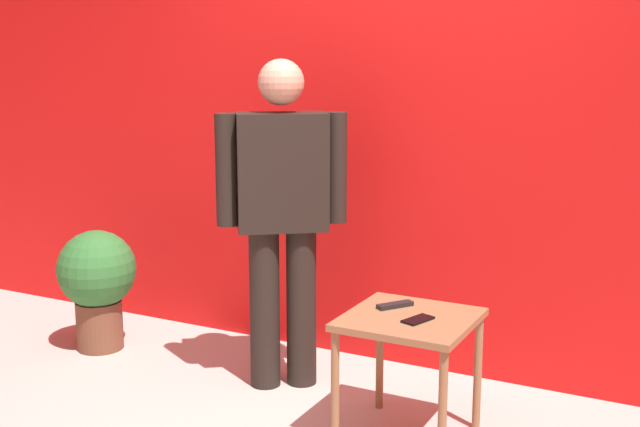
# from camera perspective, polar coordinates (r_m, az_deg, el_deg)

# --- Properties ---
(back_wall_red) EXTENTS (6.12, 0.12, 2.79)m
(back_wall_red) POSITION_cam_1_polar(r_m,az_deg,el_deg) (4.34, 5.11, 7.54)
(back_wall_red) COLOR red
(back_wall_red) RESTS_ON ground_plane
(standing_person) EXTENTS (0.58, 0.46, 1.64)m
(standing_person) POSITION_cam_1_polar(r_m,az_deg,el_deg) (4.02, -2.65, 0.42)
(standing_person) COLOR black
(standing_person) RESTS_ON ground_plane
(side_table) EXTENTS (0.53, 0.53, 0.56)m
(side_table) POSITION_cam_1_polar(r_m,az_deg,el_deg) (3.56, 6.24, -8.39)
(side_table) COLOR olive
(side_table) RESTS_ON ground_plane
(cell_phone) EXTENTS (0.11, 0.16, 0.01)m
(cell_phone) POSITION_cam_1_polar(r_m,az_deg,el_deg) (3.48, 6.83, -7.35)
(cell_phone) COLOR black
(cell_phone) RESTS_ON side_table
(tv_remote) EXTENTS (0.13, 0.16, 0.02)m
(tv_remote) POSITION_cam_1_polar(r_m,az_deg,el_deg) (3.64, 5.24, -6.37)
(tv_remote) COLOR black
(tv_remote) RESTS_ON side_table
(potted_plant) EXTENTS (0.44, 0.44, 0.69)m
(potted_plant) POSITION_cam_1_polar(r_m,az_deg,el_deg) (4.79, -15.25, -4.45)
(potted_plant) COLOR brown
(potted_plant) RESTS_ON ground_plane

